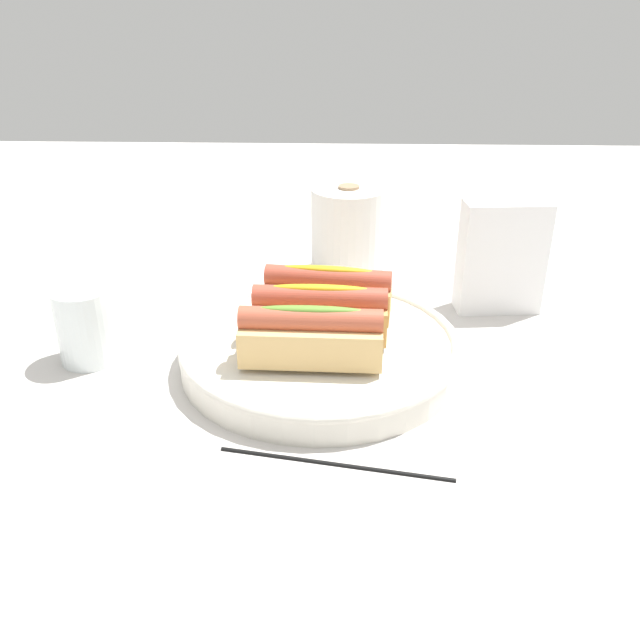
% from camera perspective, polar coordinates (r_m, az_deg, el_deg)
% --- Properties ---
extents(ground_plane, '(2.40, 2.40, 0.00)m').
position_cam_1_polar(ground_plane, '(0.77, -1.59, -4.01)').
color(ground_plane, beige).
extents(serving_bowl, '(0.32, 0.32, 0.04)m').
position_cam_1_polar(serving_bowl, '(0.77, 0.00, -2.44)').
color(serving_bowl, silver).
rests_on(serving_bowl, ground_plane).
extents(hotdog_front, '(0.15, 0.05, 0.06)m').
position_cam_1_polar(hotdog_front, '(0.70, -0.78, -1.42)').
color(hotdog_front, '#DBB270').
rests_on(hotdog_front, serving_bowl).
extents(hotdog_back, '(0.15, 0.06, 0.06)m').
position_cam_1_polar(hotdog_back, '(0.75, 0.00, 0.53)').
color(hotdog_back, tan).
rests_on(hotdog_back, serving_bowl).
extents(hotdog_side, '(0.15, 0.07, 0.06)m').
position_cam_1_polar(hotdog_side, '(0.80, 0.68, 2.26)').
color(hotdog_side, tan).
rests_on(hotdog_side, serving_bowl).
extents(water_glass, '(0.07, 0.07, 0.09)m').
position_cam_1_polar(water_glass, '(0.82, -19.30, -0.60)').
color(water_glass, white).
rests_on(water_glass, ground_plane).
extents(paper_towel_roll, '(0.11, 0.11, 0.13)m').
position_cam_1_polar(paper_towel_roll, '(1.01, 2.40, 7.61)').
color(paper_towel_roll, white).
rests_on(paper_towel_roll, ground_plane).
extents(napkin_box, '(0.11, 0.05, 0.15)m').
position_cam_1_polar(napkin_box, '(0.91, 15.22, 5.19)').
color(napkin_box, white).
rests_on(napkin_box, ground_plane).
extents(chopstick_near, '(0.22, 0.04, 0.01)m').
position_cam_1_polar(chopstick_near, '(0.63, 1.29, -12.08)').
color(chopstick_near, black).
rests_on(chopstick_near, ground_plane).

